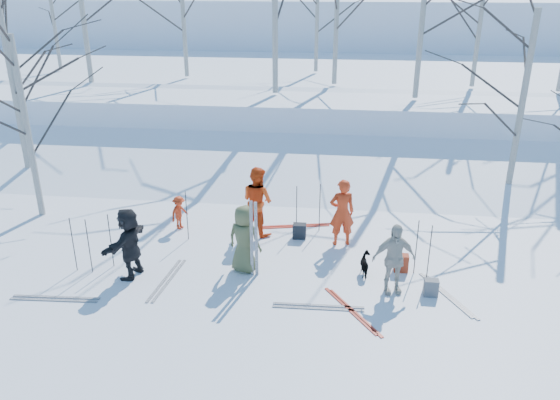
# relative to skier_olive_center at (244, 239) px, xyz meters

# --- Properties ---
(ground) EXTENTS (120.00, 120.00, 0.00)m
(ground) POSITION_rel_skier_olive_center_xyz_m (0.68, -0.24, -0.81)
(ground) COLOR white
(ground) RESTS_ON ground
(snow_ramp) EXTENTS (70.00, 9.49, 4.12)m
(snow_ramp) POSITION_rel_skier_olive_center_xyz_m (0.68, 6.76, -0.66)
(snow_ramp) COLOR white
(snow_ramp) RESTS_ON ground
(snow_plateau) EXTENTS (70.00, 18.00, 2.20)m
(snow_plateau) POSITION_rel_skier_olive_center_xyz_m (0.68, 16.76, 0.19)
(snow_plateau) COLOR white
(snow_plateau) RESTS_ON ground
(far_hill) EXTENTS (90.00, 30.00, 6.00)m
(far_hill) POSITION_rel_skier_olive_center_xyz_m (0.68, 37.76, 1.19)
(far_hill) COLOR white
(far_hill) RESTS_ON ground
(skier_olive_center) EXTENTS (0.91, 0.72, 1.63)m
(skier_olive_center) POSITION_rel_skier_olive_center_xyz_m (0.00, 0.00, 0.00)
(skier_olive_center) COLOR #4C5331
(skier_olive_center) RESTS_ON ground
(skier_red_north) EXTENTS (0.72, 0.55, 1.76)m
(skier_red_north) POSITION_rel_skier_olive_center_xyz_m (2.20, 1.64, 0.07)
(skier_red_north) COLOR red
(skier_red_north) RESTS_ON ground
(skier_redor_behind) EXTENTS (1.14, 1.10, 1.85)m
(skier_redor_behind) POSITION_rel_skier_olive_center_xyz_m (-0.02, 2.05, 0.11)
(skier_redor_behind) COLOR red
(skier_redor_behind) RESTS_ON ground
(skier_red_seated) EXTENTS (0.56, 0.69, 0.93)m
(skier_red_seated) POSITION_rel_skier_olive_center_xyz_m (-2.16, 2.07, -0.35)
(skier_red_seated) COLOR red
(skier_red_seated) RESTS_ON ground
(skier_cream_east) EXTENTS (1.01, 0.60, 1.61)m
(skier_cream_east) POSITION_rel_skier_olive_center_xyz_m (3.33, -0.52, -0.01)
(skier_cream_east) COLOR beige
(skier_cream_east) RESTS_ON ground
(skier_grey_west) EXTENTS (0.79, 1.61, 1.67)m
(skier_grey_west) POSITION_rel_skier_olive_center_xyz_m (-2.52, -0.53, 0.02)
(skier_grey_west) COLOR black
(skier_grey_west) RESTS_ON ground
(dog) EXTENTS (0.37, 0.63, 0.50)m
(dog) POSITION_rel_skier_olive_center_xyz_m (2.80, 0.15, -0.56)
(dog) COLOR black
(dog) RESTS_ON ground
(upright_ski_left) EXTENTS (0.10, 0.17, 1.90)m
(upright_ski_left) POSITION_rel_skier_olive_center_xyz_m (0.22, -0.24, 0.14)
(upright_ski_left) COLOR silver
(upright_ski_left) RESTS_ON ground
(upright_ski_right) EXTENTS (0.10, 0.23, 1.89)m
(upright_ski_right) POSITION_rel_skier_olive_center_xyz_m (0.32, -0.25, 0.14)
(upright_ski_right) COLOR silver
(upright_ski_right) RESTS_ON ground
(ski_pair_a) EXTENTS (1.71, 2.06, 0.02)m
(ski_pair_a) POSITION_rel_skier_olive_center_xyz_m (4.53, -0.56, -0.80)
(ski_pair_a) COLOR silver
(ski_pair_a) RESTS_ON ground
(ski_pair_b) EXTENTS (1.94, 2.08, 0.02)m
(ski_pair_b) POSITION_rel_skier_olive_center_xyz_m (2.49, -1.41, -0.80)
(ski_pair_b) COLOR red
(ski_pair_b) RESTS_ON ground
(ski_pair_c) EXTENTS (0.53, 1.94, 0.02)m
(ski_pair_c) POSITION_rel_skier_olive_center_xyz_m (-1.67, -0.67, -0.80)
(ski_pair_c) COLOR silver
(ski_pair_c) RESTS_ON ground
(ski_pair_d) EXTENTS (0.41, 1.92, 0.02)m
(ski_pair_d) POSITION_rel_skier_olive_center_xyz_m (-3.81, -1.69, -0.80)
(ski_pair_d) COLOR silver
(ski_pair_d) RESTS_ON ground
(ski_pair_e) EXTENTS (1.03, 1.99, 0.02)m
(ski_pair_e) POSITION_rel_skier_olive_center_xyz_m (0.96, 2.56, -0.80)
(ski_pair_e) COLOR red
(ski_pair_e) RESTS_ON ground
(ski_pair_f) EXTENTS (0.31, 1.91, 0.02)m
(ski_pair_f) POSITION_rel_skier_olive_center_xyz_m (1.79, -1.34, -0.80)
(ski_pair_f) COLOR silver
(ski_pair_f) RESTS_ON ground
(ski_pole_a) EXTENTS (0.02, 0.02, 1.34)m
(ski_pole_a) POSITION_rel_skier_olive_center_xyz_m (-3.51, -0.50, -0.14)
(ski_pole_a) COLOR black
(ski_pole_a) RESTS_ON ground
(ski_pole_b) EXTENTS (0.02, 0.02, 1.34)m
(ski_pole_b) POSITION_rel_skier_olive_center_xyz_m (-1.76, 1.43, -0.14)
(ski_pole_b) COLOR black
(ski_pole_b) RESTS_ON ground
(ski_pole_c) EXTENTS (0.02, 0.02, 1.34)m
(ski_pole_c) POSITION_rel_skier_olive_center_xyz_m (1.01, 2.15, -0.14)
(ski_pole_c) COLOR black
(ski_pole_c) RESTS_ON ground
(ski_pole_d) EXTENTS (0.02, 0.02, 1.34)m
(ski_pole_d) POSITION_rel_skier_olive_center_xyz_m (3.91, 0.34, -0.14)
(ski_pole_d) COLOR black
(ski_pole_d) RESTS_ON ground
(ski_pole_e) EXTENTS (0.02, 0.02, 1.34)m
(ski_pole_e) POSITION_rel_skier_olive_center_xyz_m (4.17, 0.11, -0.14)
(ski_pole_e) COLOR black
(ski_pole_e) RESTS_ON ground
(ski_pole_f) EXTENTS (0.02, 0.02, 1.34)m
(ski_pole_f) POSITION_rel_skier_olive_center_xyz_m (1.61, 2.37, -0.14)
(ski_pole_f) COLOR black
(ski_pole_f) RESTS_ON ground
(ski_pole_g) EXTENTS (0.02, 0.02, 1.34)m
(ski_pole_g) POSITION_rel_skier_olive_center_xyz_m (-3.90, -0.46, -0.14)
(ski_pole_g) COLOR black
(ski_pole_g) RESTS_ON ground
(ski_pole_h) EXTENTS (0.02, 0.02, 1.34)m
(ski_pole_h) POSITION_rel_skier_olive_center_xyz_m (-3.13, -0.17, -0.14)
(ski_pole_h) COLOR black
(ski_pole_h) RESTS_ON ground
(backpack_red) EXTENTS (0.32, 0.22, 0.42)m
(backpack_red) POSITION_rel_skier_olive_center_xyz_m (3.61, 0.41, -0.60)
(backpack_red) COLOR #992E17
(backpack_red) RESTS_ON ground
(backpack_grey) EXTENTS (0.30, 0.20, 0.38)m
(backpack_grey) POSITION_rel_skier_olive_center_xyz_m (4.16, -0.59, -0.62)
(backpack_grey) COLOR #55575C
(backpack_grey) RESTS_ON ground
(backpack_dark) EXTENTS (0.34, 0.24, 0.40)m
(backpack_dark) POSITION_rel_skier_olive_center_xyz_m (1.12, 1.85, -0.61)
(backpack_dark) COLOR black
(backpack_dark) RESTS_ON ground
(birch_plateau_a) EXTENTS (4.93, 4.93, 6.19)m
(birch_plateau_a) POSITION_rel_skier_olive_center_xyz_m (1.66, 12.11, 4.48)
(birch_plateau_a) COLOR silver
(birch_plateau_a) RESTS_ON snow_plateau
(birch_plateau_b) EXTENTS (5.06, 5.06, 6.37)m
(birch_plateau_b) POSITION_rel_skier_olive_center_xyz_m (4.72, 9.64, 4.57)
(birch_plateau_b) COLOR silver
(birch_plateau_b) RESTS_ON snow_plateau
(birch_plateau_d) EXTENTS (4.09, 4.09, 4.99)m
(birch_plateau_d) POSITION_rel_skier_olive_center_xyz_m (0.70, 15.25, 3.88)
(birch_plateau_d) COLOR silver
(birch_plateau_d) RESTS_ON snow_plateau
(birch_plateau_e) EXTENTS (4.20, 4.20, 5.14)m
(birch_plateau_e) POSITION_rel_skier_olive_center_xyz_m (7.27, 12.21, 3.96)
(birch_plateau_e) COLOR silver
(birch_plateau_e) RESTS_ON snow_plateau
(birch_plateau_h) EXTENTS (3.73, 3.73, 4.47)m
(birch_plateau_h) POSITION_rel_skier_olive_center_xyz_m (-11.62, 14.40, 3.62)
(birch_plateau_h) COLOR silver
(birch_plateau_h) RESTS_ON snow_plateau
(birch_plateau_k) EXTENTS (4.43, 4.43, 5.48)m
(birch_plateau_k) POSITION_rel_skier_olive_center_xyz_m (-4.99, 13.20, 4.13)
(birch_plateau_k) COLOR silver
(birch_plateau_k) RESTS_ON snow_plateau
(birch_edge_a) EXTENTS (4.11, 4.11, 5.02)m
(birch_edge_a) POSITION_rel_skier_olive_center_xyz_m (-6.40, 2.50, 1.70)
(birch_edge_a) COLOR silver
(birch_edge_a) RESTS_ON ground
(birch_edge_d) EXTENTS (5.04, 5.04, 6.35)m
(birch_edge_d) POSITION_rel_skier_olive_center_xyz_m (-8.36, 5.28, 2.36)
(birch_edge_d) COLOR silver
(birch_edge_d) RESTS_ON ground
(birch_edge_e) EXTENTS (4.51, 4.51, 5.58)m
(birch_edge_e) POSITION_rel_skier_olive_center_xyz_m (7.27, 5.46, 1.98)
(birch_edge_e) COLOR silver
(birch_edge_e) RESTS_ON ground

